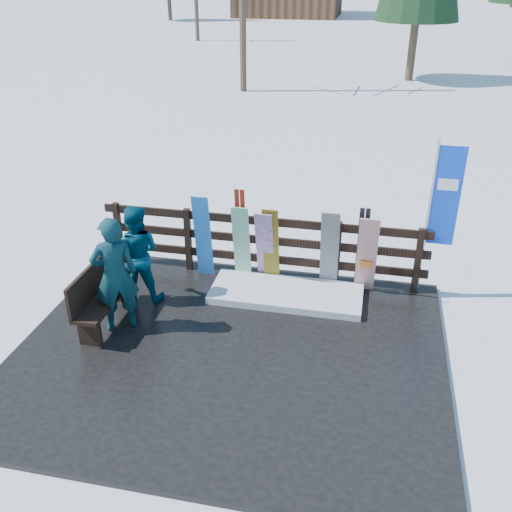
% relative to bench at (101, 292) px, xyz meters
% --- Properties ---
extents(ground, '(700.00, 700.00, 0.00)m').
position_rel_bench_xyz_m(ground, '(2.05, -0.31, -0.60)').
color(ground, white).
rests_on(ground, ground).
extents(deck, '(6.00, 5.00, 0.08)m').
position_rel_bench_xyz_m(deck, '(2.05, -0.31, -0.56)').
color(deck, black).
rests_on(deck, ground).
extents(fence, '(5.60, 0.10, 1.15)m').
position_rel_bench_xyz_m(fence, '(2.05, 1.89, 0.14)').
color(fence, black).
rests_on(fence, deck).
extents(snow_patch, '(2.47, 1.00, 0.12)m').
position_rel_bench_xyz_m(snow_patch, '(2.60, 1.29, -0.46)').
color(snow_patch, white).
rests_on(snow_patch, deck).
extents(bench, '(0.40, 1.50, 0.97)m').
position_rel_bench_xyz_m(bench, '(0.00, 0.00, 0.00)').
color(bench, black).
rests_on(bench, deck).
extents(snowboard_0, '(0.29, 0.24, 1.53)m').
position_rel_bench_xyz_m(snowboard_0, '(1.09, 1.67, 0.25)').
color(snowboard_0, '#2C80EB').
rests_on(snowboard_0, deck).
extents(snowboard_1, '(0.28, 0.28, 1.41)m').
position_rel_bench_xyz_m(snowboard_1, '(1.76, 1.67, 0.19)').
color(snowboard_1, white).
rests_on(snowboard_1, deck).
extents(snowboard_2, '(0.26, 0.33, 1.42)m').
position_rel_bench_xyz_m(snowboard_2, '(2.26, 1.67, 0.20)').
color(snowboard_2, gold).
rests_on(snowboard_2, deck).
extents(snowboard_3, '(0.29, 0.41, 1.36)m').
position_rel_bench_xyz_m(snowboard_3, '(2.16, 1.67, 0.16)').
color(snowboard_3, silver).
rests_on(snowboard_3, deck).
extents(snowboard_4, '(0.29, 0.37, 1.46)m').
position_rel_bench_xyz_m(snowboard_4, '(3.23, 1.67, 0.22)').
color(snowboard_4, black).
rests_on(snowboard_4, deck).
extents(snowboard_5, '(0.32, 0.34, 1.41)m').
position_rel_bench_xyz_m(snowboard_5, '(3.83, 1.67, 0.19)').
color(snowboard_5, white).
rests_on(snowboard_5, deck).
extents(ski_pair_a, '(0.16, 0.21, 1.68)m').
position_rel_bench_xyz_m(ski_pair_a, '(1.74, 1.74, 0.32)').
color(ski_pair_a, '#A52514').
rests_on(ski_pair_a, deck).
extents(ski_pair_b, '(0.17, 0.22, 1.53)m').
position_rel_bench_xyz_m(ski_pair_b, '(3.74, 1.74, 0.25)').
color(ski_pair_b, black).
rests_on(ski_pair_b, deck).
extents(rental_flag, '(0.45, 0.04, 2.60)m').
position_rel_bench_xyz_m(rental_flag, '(4.88, 1.94, 1.09)').
color(rental_flag, silver).
rests_on(rental_flag, deck).
extents(person_front, '(0.78, 0.72, 1.79)m').
position_rel_bench_xyz_m(person_front, '(0.30, -0.09, 0.38)').
color(person_front, '#0D483D').
rests_on(person_front, deck).
extents(person_back, '(0.90, 0.76, 1.62)m').
position_rel_bench_xyz_m(person_back, '(0.27, 0.75, 0.30)').
color(person_back, '#05415B').
rests_on(person_back, deck).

